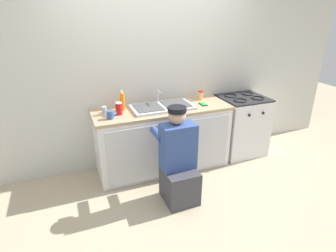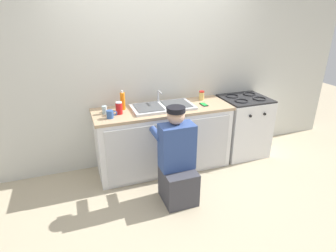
{
  "view_description": "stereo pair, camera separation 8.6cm",
  "coord_description": "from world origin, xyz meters",
  "px_view_note": "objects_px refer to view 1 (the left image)",
  "views": [
    {
      "loc": [
        -1.17,
        -2.91,
        2.07
      ],
      "look_at": [
        0.0,
        0.1,
        0.69
      ],
      "focal_mm": 30.0,
      "sensor_mm": 36.0,
      "label": 1
    },
    {
      "loc": [
        -1.09,
        -2.94,
        2.07
      ],
      "look_at": [
        0.0,
        0.1,
        0.69
      ],
      "focal_mm": 30.0,
      "sensor_mm": 36.0,
      "label": 2
    }
  ],
  "objects_px": {
    "plumber_person": "(179,163)",
    "condiment_jar": "(200,95)",
    "sink_double_basin": "(162,107)",
    "soap_bottle_orange": "(122,101)",
    "stove_range": "(241,125)",
    "soda_cup_red": "(119,108)",
    "cell_phone": "(203,104)",
    "coffee_mug": "(110,115)",
    "water_glass": "(104,111)"
  },
  "relations": [
    {
      "from": "plumber_person",
      "to": "water_glass",
      "type": "distance_m",
      "value": 1.1
    },
    {
      "from": "stove_range",
      "to": "soda_cup_red",
      "type": "distance_m",
      "value": 1.89
    },
    {
      "from": "cell_phone",
      "to": "soda_cup_red",
      "type": "height_order",
      "value": "soda_cup_red"
    },
    {
      "from": "cell_phone",
      "to": "water_glass",
      "type": "xyz_separation_m",
      "value": [
        -1.29,
        0.1,
        0.04
      ]
    },
    {
      "from": "soda_cup_red",
      "to": "sink_double_basin",
      "type": "bearing_deg",
      "value": 3.18
    },
    {
      "from": "water_glass",
      "to": "soda_cup_red",
      "type": "height_order",
      "value": "soda_cup_red"
    },
    {
      "from": "plumber_person",
      "to": "soda_cup_red",
      "type": "height_order",
      "value": "plumber_person"
    },
    {
      "from": "plumber_person",
      "to": "soap_bottle_orange",
      "type": "xyz_separation_m",
      "value": [
        -0.42,
        0.84,
        0.52
      ]
    },
    {
      "from": "sink_double_basin",
      "to": "water_glass",
      "type": "relative_size",
      "value": 8.0
    },
    {
      "from": "soap_bottle_orange",
      "to": "soda_cup_red",
      "type": "xyz_separation_m",
      "value": [
        -0.07,
        -0.14,
        -0.04
      ]
    },
    {
      "from": "stove_range",
      "to": "plumber_person",
      "type": "distance_m",
      "value": 1.51
    },
    {
      "from": "stove_range",
      "to": "condiment_jar",
      "type": "height_order",
      "value": "condiment_jar"
    },
    {
      "from": "soap_bottle_orange",
      "to": "condiment_jar",
      "type": "relative_size",
      "value": 1.95
    },
    {
      "from": "stove_range",
      "to": "soap_bottle_orange",
      "type": "bearing_deg",
      "value": 176.24
    },
    {
      "from": "sink_double_basin",
      "to": "plumber_person",
      "type": "bearing_deg",
      "value": -96.01
    },
    {
      "from": "condiment_jar",
      "to": "soda_cup_red",
      "type": "xyz_separation_m",
      "value": [
        -1.19,
        -0.17,
        0.01
      ]
    },
    {
      "from": "sink_double_basin",
      "to": "soda_cup_red",
      "type": "relative_size",
      "value": 5.26
    },
    {
      "from": "sink_double_basin",
      "to": "plumber_person",
      "type": "relative_size",
      "value": 0.72
    },
    {
      "from": "sink_double_basin",
      "to": "soda_cup_red",
      "type": "xyz_separation_m",
      "value": [
        -0.57,
        -0.03,
        0.06
      ]
    },
    {
      "from": "coffee_mug",
      "to": "cell_phone",
      "type": "relative_size",
      "value": 0.9
    },
    {
      "from": "coffee_mug",
      "to": "water_glass",
      "type": "xyz_separation_m",
      "value": [
        -0.04,
        0.17,
        0.0
      ]
    },
    {
      "from": "coffee_mug",
      "to": "condiment_jar",
      "type": "height_order",
      "value": "condiment_jar"
    },
    {
      "from": "soap_bottle_orange",
      "to": "condiment_jar",
      "type": "bearing_deg",
      "value": 1.47
    },
    {
      "from": "soap_bottle_orange",
      "to": "condiment_jar",
      "type": "height_order",
      "value": "soap_bottle_orange"
    },
    {
      "from": "cell_phone",
      "to": "soda_cup_red",
      "type": "distance_m",
      "value": 1.12
    },
    {
      "from": "sink_double_basin",
      "to": "coffee_mug",
      "type": "relative_size",
      "value": 6.35
    },
    {
      "from": "condiment_jar",
      "to": "cell_phone",
      "type": "distance_m",
      "value": 0.23
    },
    {
      "from": "soap_bottle_orange",
      "to": "water_glass",
      "type": "distance_m",
      "value": 0.26
    },
    {
      "from": "plumber_person",
      "to": "stove_range",
      "type": "bearing_deg",
      "value": 28.55
    },
    {
      "from": "soap_bottle_orange",
      "to": "sink_double_basin",
      "type": "bearing_deg",
      "value": -12.83
    },
    {
      "from": "sink_double_basin",
      "to": "cell_phone",
      "type": "relative_size",
      "value": 5.71
    },
    {
      "from": "plumber_person",
      "to": "cell_phone",
      "type": "bearing_deg",
      "value": 45.99
    },
    {
      "from": "coffee_mug",
      "to": "condiment_jar",
      "type": "relative_size",
      "value": 0.98
    },
    {
      "from": "stove_range",
      "to": "soda_cup_red",
      "type": "height_order",
      "value": "soda_cup_red"
    },
    {
      "from": "plumber_person",
      "to": "soap_bottle_orange",
      "type": "bearing_deg",
      "value": 116.48
    },
    {
      "from": "sink_double_basin",
      "to": "plumber_person",
      "type": "distance_m",
      "value": 0.84
    },
    {
      "from": "soap_bottle_orange",
      "to": "stove_range",
      "type": "bearing_deg",
      "value": -3.76
    },
    {
      "from": "plumber_person",
      "to": "condiment_jar",
      "type": "height_order",
      "value": "plumber_person"
    },
    {
      "from": "stove_range",
      "to": "coffee_mug",
      "type": "bearing_deg",
      "value": -176.1
    },
    {
      "from": "soap_bottle_orange",
      "to": "cell_phone",
      "type": "xyz_separation_m",
      "value": [
        1.05,
        -0.18,
        -0.11
      ]
    },
    {
      "from": "stove_range",
      "to": "cell_phone",
      "type": "bearing_deg",
      "value": -174.3
    },
    {
      "from": "stove_range",
      "to": "water_glass",
      "type": "xyz_separation_m",
      "value": [
        -1.98,
        0.03,
        0.48
      ]
    },
    {
      "from": "coffee_mug",
      "to": "soda_cup_red",
      "type": "distance_m",
      "value": 0.16
    },
    {
      "from": "sink_double_basin",
      "to": "water_glass",
      "type": "height_order",
      "value": "sink_double_basin"
    },
    {
      "from": "soap_bottle_orange",
      "to": "cell_phone",
      "type": "bearing_deg",
      "value": -9.96
    },
    {
      "from": "plumber_person",
      "to": "cell_phone",
      "type": "relative_size",
      "value": 7.89
    },
    {
      "from": "soap_bottle_orange",
      "to": "cell_phone",
      "type": "distance_m",
      "value": 1.07
    },
    {
      "from": "coffee_mug",
      "to": "water_glass",
      "type": "height_order",
      "value": "water_glass"
    },
    {
      "from": "sink_double_basin",
      "to": "stove_range",
      "type": "xyz_separation_m",
      "value": [
        1.25,
        -0.0,
        -0.45
      ]
    },
    {
      "from": "sink_double_basin",
      "to": "stove_range",
      "type": "distance_m",
      "value": 1.33
    }
  ]
}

